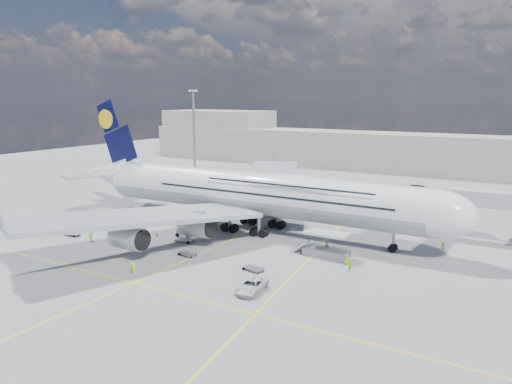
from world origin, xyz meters
The scene contains 31 objects.
ground centered at (0.00, 0.00, 0.00)m, with size 300.00×300.00×0.00m, color gray.
taxi_line_main centered at (0.00, 0.00, 0.01)m, with size 0.25×220.00×0.01m, color yellow.
taxi_line_cross centered at (0.00, -20.00, 0.01)m, with size 120.00×0.25×0.01m, color yellow.
taxi_line_diag centered at (14.00, 10.00, 0.01)m, with size 0.25×100.00×0.01m, color yellow.
airliner centered at (0.26, 10.00, 6.87)m, with size 77.26×79.15×23.71m.
jet_bridge centered at (29.81, 20.94, 6.85)m, with size 18.80×12.10×8.50m.
cargo_loader centered at (16.82, 2.89, 1.25)m, with size 8.53×3.20×3.67m.
light_mast centered at (-40.00, 45.00, 13.21)m, with size 3.00×0.70×25.50m.
terminal centered at (0.00, 95.00, 6.00)m, with size 180.00×16.00×12.00m, color #B2AD9E.
hangar centered at (-70.00, 100.00, 9.00)m, with size 40.00×22.00×18.00m, color #B2AD9E.
dolly_row_a centered at (-24.92, -9.08, 0.93)m, with size 2.93×1.88×1.73m.
dolly_row_b centered at (-19.00, -1.45, 0.94)m, with size 3.09×2.26×1.75m.
dolly_row_c centered at (-5.95, -2.13, 0.34)m, with size 3.40×2.71×0.44m.
dolly_back centered at (-29.93, -8.87, 0.36)m, with size 3.56×2.65×0.47m.
dolly_nose_far centered at (10.82, -8.14, 0.33)m, with size 3.24×2.30×0.43m.
dolly_nose_near centered at (-1.04, -7.62, 0.32)m, with size 3.15×2.33×0.41m.
baggage_tug centered at (-7.94, 0.16, 0.77)m, with size 3.05×2.03×1.75m.
catering_truck_inner centered at (-15.57, 35.12, 2.15)m, with size 8.02×4.22×4.55m.
catering_truck_outer centered at (-15.25, 35.95, 1.86)m, with size 7.29×5.84×4.01m.
service_van centered at (14.58, -14.76, 0.76)m, with size 2.52×5.45×1.52m, color silver.
crew_nose centered at (31.50, 14.50, 0.77)m, with size 0.56×0.37×1.54m, color #B7DC17.
crew_loader centered at (22.40, -1.90, 0.88)m, with size 0.86×0.67×1.77m, color #91E618.
crew_wing centered at (-19.60, -9.61, 0.92)m, with size 1.08×0.45×1.84m, color #A7FF1A.
crew_van centered at (21.10, 0.67, 0.77)m, with size 0.76×0.49×1.55m, color #BEDD17.
crew_tug centered at (-2.07, -17.87, 0.92)m, with size 1.18×0.68×1.83m, color #B3E718.
cone_nose centered at (38.05, 4.68, 0.24)m, with size 0.40×0.40×0.51m.
cone_wing_left_inner centered at (-1.59, 28.97, 0.27)m, with size 0.45×0.45×0.57m.
cone_wing_left_outer centered at (-6.33, 38.16, 0.31)m, with size 0.50×0.50×0.64m.
cone_wing_right_inner centered at (-12.38, -1.67, 0.28)m, with size 0.45×0.45×0.57m.
cone_wing_right_outer centered at (-9.39, -13.50, 0.30)m, with size 0.49×0.49×0.63m.
cone_tail centered at (-31.99, 12.18, 0.26)m, with size 0.43×0.43×0.54m.
Camera 1 is at (44.47, -63.99, 23.55)m, focal length 35.00 mm.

